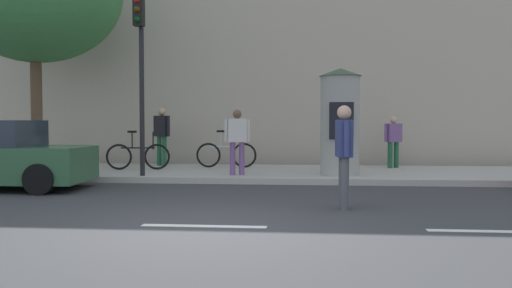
# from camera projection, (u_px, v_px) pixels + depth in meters

# --- Properties ---
(ground_plane) EXTENTS (80.00, 80.00, 0.00)m
(ground_plane) POSITION_uv_depth(u_px,v_px,m) (204.00, 226.00, 7.47)
(ground_plane) COLOR #38383A
(sidewalk_curb) EXTENTS (36.00, 4.00, 0.15)m
(sidewalk_curb) POSITION_uv_depth(u_px,v_px,m) (252.00, 173.00, 14.43)
(sidewalk_curb) COLOR #B2ADA3
(sidewalk_curb) RESTS_ON ground_plane
(lane_markings) EXTENTS (25.80, 0.16, 0.01)m
(lane_markings) POSITION_uv_depth(u_px,v_px,m) (204.00, 226.00, 7.47)
(lane_markings) COLOR silver
(lane_markings) RESTS_ON ground_plane
(building_backdrop) EXTENTS (36.00, 5.00, 9.45)m
(building_backdrop) POSITION_uv_depth(u_px,v_px,m) (265.00, 33.00, 19.21)
(building_backdrop) COLOR #B7A893
(building_backdrop) RESTS_ON ground_plane
(traffic_light) EXTENTS (0.24, 0.45, 4.40)m
(traffic_light) POSITION_uv_depth(u_px,v_px,m) (140.00, 55.00, 12.78)
(traffic_light) COLOR black
(traffic_light) RESTS_ON sidewalk_curb
(poster_column) EXTENTS (1.07, 1.07, 2.67)m
(poster_column) POSITION_uv_depth(u_px,v_px,m) (340.00, 121.00, 13.12)
(poster_column) COLOR #9E9B93
(poster_column) RESTS_ON sidewalk_curb
(pedestrian_in_dark_shirt) EXTENTS (0.28, 0.58, 1.77)m
(pedestrian_in_dark_shirt) POSITION_uv_depth(u_px,v_px,m) (344.00, 148.00, 8.89)
(pedestrian_in_dark_shirt) COLOR #4C4C51
(pedestrian_in_dark_shirt) RESTS_ON ground_plane
(pedestrian_in_light_jacket) EXTENTS (0.63, 0.45, 1.64)m
(pedestrian_in_light_jacket) POSITION_uv_depth(u_px,v_px,m) (237.00, 136.00, 13.15)
(pedestrian_in_light_jacket) COLOR #724C84
(pedestrian_in_light_jacket) RESTS_ON sidewalk_curb
(pedestrian_near_pole) EXTENTS (0.56, 0.46, 1.76)m
(pedestrian_near_pole) POSITION_uv_depth(u_px,v_px,m) (162.00, 131.00, 15.92)
(pedestrian_near_pole) COLOR #1E5938
(pedestrian_near_pole) RESTS_ON sidewalk_curb
(pedestrian_tallest) EXTENTS (0.56, 0.43, 1.49)m
(pedestrian_tallest) POSITION_uv_depth(u_px,v_px,m) (393.00, 138.00, 15.17)
(pedestrian_tallest) COLOR #1E5938
(pedestrian_tallest) RESTS_ON sidewalk_curb
(bicycle_leaning) EXTENTS (1.76, 0.33, 1.09)m
(bicycle_leaning) POSITION_uv_depth(u_px,v_px,m) (138.00, 156.00, 14.62)
(bicycle_leaning) COLOR black
(bicycle_leaning) RESTS_ON sidewalk_curb
(bicycle_upright) EXTENTS (1.77, 0.13, 1.09)m
(bicycle_upright) POSITION_uv_depth(u_px,v_px,m) (226.00, 154.00, 15.30)
(bicycle_upright) COLOR black
(bicycle_upright) RESTS_ON sidewalk_curb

